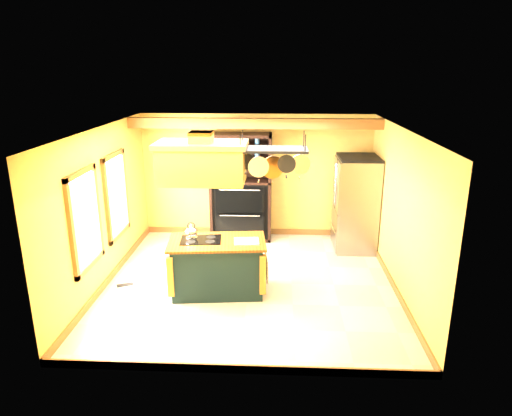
# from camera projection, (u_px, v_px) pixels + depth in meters

# --- Properties ---
(floor) EXTENTS (5.00, 5.00, 0.00)m
(floor) POSITION_uv_depth(u_px,v_px,m) (250.00, 283.00, 8.05)
(floor) COLOR beige
(floor) RESTS_ON ground
(ceiling) EXTENTS (5.00, 5.00, 0.00)m
(ceiling) POSITION_uv_depth(u_px,v_px,m) (249.00, 129.00, 7.25)
(ceiling) COLOR white
(ceiling) RESTS_ON wall_back
(wall_back) EXTENTS (5.00, 0.02, 2.70)m
(wall_back) POSITION_uv_depth(u_px,v_px,m) (256.00, 176.00, 10.03)
(wall_back) COLOR #BE9445
(wall_back) RESTS_ON floor
(wall_front) EXTENTS (5.00, 0.02, 2.70)m
(wall_front) POSITION_uv_depth(u_px,v_px,m) (236.00, 275.00, 5.26)
(wall_front) COLOR #BE9445
(wall_front) RESTS_ON floor
(wall_left) EXTENTS (0.02, 5.00, 2.70)m
(wall_left) POSITION_uv_depth(u_px,v_px,m) (103.00, 208.00, 7.76)
(wall_left) COLOR #BE9445
(wall_left) RESTS_ON floor
(wall_right) EXTENTS (0.02, 5.00, 2.70)m
(wall_right) POSITION_uv_depth(u_px,v_px,m) (400.00, 212.00, 7.53)
(wall_right) COLOR #BE9445
(wall_right) RESTS_ON floor
(ceiling_beam) EXTENTS (5.00, 0.15, 0.20)m
(ceiling_beam) POSITION_uv_depth(u_px,v_px,m) (254.00, 123.00, 8.90)
(ceiling_beam) COLOR #96532E
(ceiling_beam) RESTS_ON ceiling
(window_near) EXTENTS (0.06, 1.06, 1.56)m
(window_near) POSITION_uv_depth(u_px,v_px,m) (86.00, 220.00, 6.98)
(window_near) COLOR #96532E
(window_near) RESTS_ON wall_left
(window_far) EXTENTS (0.06, 1.06, 1.56)m
(window_far) POSITION_uv_depth(u_px,v_px,m) (117.00, 196.00, 8.32)
(window_far) COLOR #96532E
(window_far) RESTS_ON wall_left
(kitchen_island) EXTENTS (1.67, 1.03, 1.11)m
(kitchen_island) POSITION_uv_depth(u_px,v_px,m) (217.00, 266.00, 7.60)
(kitchen_island) COLOR black
(kitchen_island) RESTS_ON floor
(range_hood) EXTENTS (1.41, 0.80, 0.80)m
(range_hood) POSITION_uv_depth(u_px,v_px,m) (202.00, 161.00, 7.09)
(range_hood) COLOR #BD802F
(range_hood) RESTS_ON ceiling
(pot_rack) EXTENTS (1.16, 0.54, 0.75)m
(pot_rack) POSITION_uv_depth(u_px,v_px,m) (273.00, 156.00, 7.02)
(pot_rack) COLOR black
(pot_rack) RESTS_ON ceiling
(refrigerator) EXTENTS (0.82, 0.97, 1.90)m
(refrigerator) POSITION_uv_depth(u_px,v_px,m) (355.00, 205.00, 9.35)
(refrigerator) COLOR gray
(refrigerator) RESTS_ON floor
(hutch) EXTENTS (1.31, 0.59, 2.32)m
(hutch) POSITION_uv_depth(u_px,v_px,m) (241.00, 199.00, 9.94)
(hutch) COLOR black
(hutch) RESTS_ON floor
(floor_register) EXTENTS (0.30, 0.23, 0.01)m
(floor_register) POSITION_uv_depth(u_px,v_px,m) (125.00, 285.00, 7.96)
(floor_register) COLOR black
(floor_register) RESTS_ON floor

